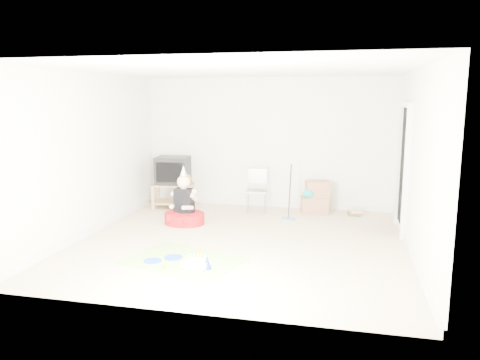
% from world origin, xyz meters
% --- Properties ---
extents(ground, '(5.00, 5.00, 0.00)m').
position_xyz_m(ground, '(0.00, 0.00, 0.00)').
color(ground, beige).
rests_on(ground, ground).
extents(doorway_recess, '(0.02, 0.90, 2.05)m').
position_xyz_m(doorway_recess, '(2.48, 1.20, 1.02)').
color(doorway_recess, black).
rests_on(doorway_recess, ground).
extents(tv_stand, '(0.85, 0.60, 0.49)m').
position_xyz_m(tv_stand, '(-1.83, 1.94, 0.29)').
color(tv_stand, '#A37A49').
rests_on(tv_stand, ground).
extents(crt_tv, '(0.68, 0.58, 0.55)m').
position_xyz_m(crt_tv, '(-1.83, 1.94, 0.77)').
color(crt_tv, black).
rests_on(crt_tv, tv_stand).
extents(folding_chair, '(0.42, 0.40, 0.86)m').
position_xyz_m(folding_chair, '(-0.12, 1.96, 0.42)').
color(folding_chair, gray).
rests_on(folding_chair, ground).
extents(cardboard_boxes, '(0.57, 0.49, 0.63)m').
position_xyz_m(cardboard_boxes, '(1.00, 2.11, 0.30)').
color(cardboard_boxes, '#A06F4D').
rests_on(cardboard_boxes, ground).
extents(floor_mop, '(0.25, 0.33, 0.99)m').
position_xyz_m(floor_mop, '(0.56, 1.52, 0.26)').
color(floor_mop, blue).
rests_on(floor_mop, ground).
extents(book_pile, '(0.26, 0.31, 0.10)m').
position_xyz_m(book_pile, '(1.75, 2.14, 0.05)').
color(book_pile, '#226846').
rests_on(book_pile, ground).
extents(seated_woman, '(0.82, 0.82, 1.04)m').
position_xyz_m(seated_woman, '(-1.20, 0.82, 0.23)').
color(seated_woman, '#B01014').
rests_on(seated_woman, ground).
extents(party_mat, '(1.79, 1.52, 0.01)m').
position_xyz_m(party_mat, '(-0.57, -1.01, 0.00)').
color(party_mat, '#F4337B').
rests_on(party_mat, ground).
extents(birthday_cake, '(0.36, 0.30, 0.15)m').
position_xyz_m(birthday_cake, '(-0.32, -1.25, 0.04)').
color(birthday_cake, white).
rests_on(birthday_cake, party_mat).
extents(blue_plate_near, '(0.32, 0.32, 0.01)m').
position_xyz_m(blue_plate_near, '(-0.74, -0.95, 0.01)').
color(blue_plate_near, blue).
rests_on(blue_plate_near, party_mat).
extents(blue_plate_far, '(0.24, 0.24, 0.01)m').
position_xyz_m(blue_plate_far, '(-0.97, -1.14, 0.01)').
color(blue_plate_far, blue).
rests_on(blue_plate_far, party_mat).
extents(orange_cup_near, '(0.08, 0.08, 0.09)m').
position_xyz_m(orange_cup_near, '(-0.41, -0.81, 0.05)').
color(orange_cup_near, orange).
rests_on(orange_cup_near, party_mat).
extents(orange_cup_far, '(0.09, 0.09, 0.07)m').
position_xyz_m(orange_cup_far, '(-0.68, -1.37, 0.04)').
color(orange_cup_far, orange).
rests_on(orange_cup_far, party_mat).
extents(blue_party_hat, '(0.16, 0.16, 0.17)m').
position_xyz_m(blue_party_hat, '(-0.16, -1.25, 0.09)').
color(blue_party_hat, '#192DB4').
rests_on(blue_party_hat, party_mat).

